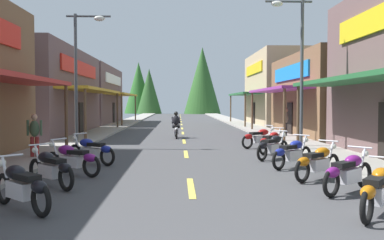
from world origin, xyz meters
TOP-DOWN VIEW (x-y plane):
  - ground at (0.00, 30.93)m, footprint 9.08×91.86m
  - sidewalk_left at (-5.67, 30.93)m, footprint 2.25×91.86m
  - sidewalk_right at (5.67, 30.93)m, footprint 2.25×91.86m
  - centerline_dashes at (0.00, 35.58)m, footprint 0.16×69.39m
  - storefront_left_middle at (-11.21, 26.43)m, footprint 10.71×13.20m
  - storefront_left_far at (-10.40, 40.43)m, footprint 9.10×13.09m
  - storefront_right_middle at (10.81, 24.77)m, footprint 9.92×10.83m
  - storefront_right_far at (11.01, 37.36)m, footprint 10.29×10.90m
  - streetlamp_left at (-4.65, 17.77)m, footprint 1.99×0.30m
  - streetlamp_right at (4.66, 16.30)m, footprint 1.99×0.30m
  - motorcycle_parked_right_0 at (3.35, 6.24)m, footprint 1.44×1.71m
  - motorcycle_parked_right_1 at (3.60, 8.16)m, footprint 1.72×1.43m
  - motorcycle_parked_right_2 at (3.46, 9.83)m, footprint 1.71×1.44m
  - motorcycle_parked_right_3 at (3.33, 11.87)m, footprint 1.68×1.48m
  - motorcycle_parked_right_4 at (3.17, 13.91)m, footprint 1.55×1.61m
  - motorcycle_parked_right_5 at (3.53, 15.69)m, footprint 1.44×1.72m
  - motorcycle_parked_right_6 at (3.43, 17.66)m, footprint 1.90×1.16m
  - motorcycle_parked_left_1 at (-3.32, 6.81)m, footprint 1.63×1.53m
  - motorcycle_parked_left_2 at (-3.45, 9.05)m, footprint 1.58×1.58m
  - motorcycle_parked_left_3 at (-3.34, 10.70)m, footprint 1.89×1.18m
  - motorcycle_parked_left_4 at (-3.24, 12.83)m, footprint 1.84×1.26m
  - rider_cruising_lead at (-0.44, 23.14)m, footprint 0.60×2.14m
  - pedestrian_by_shop at (-5.53, 13.98)m, footprint 0.57×0.28m
  - pedestrian_browsing at (6.09, 23.17)m, footprint 0.35×0.55m
  - treeline_backdrop at (0.03, 78.09)m, footprint 18.66×8.97m

SIDE VIEW (x-z plane):
  - ground at x=0.00m, z-range -0.10..0.00m
  - centerline_dashes at x=0.00m, z-range 0.00..0.01m
  - sidewalk_left at x=-5.67m, z-range 0.00..0.12m
  - sidewalk_right at x=5.67m, z-range 0.00..0.12m
  - motorcycle_parked_right_0 at x=3.35m, z-range -0.03..1.01m
  - motorcycle_parked_right_1 at x=3.60m, z-range -0.03..1.01m
  - motorcycle_parked_right_2 at x=3.46m, z-range -0.03..1.01m
  - motorcycle_parked_right_3 at x=3.33m, z-range -0.03..1.01m
  - motorcycle_parked_right_4 at x=3.17m, z-range -0.03..1.01m
  - motorcycle_parked_right_5 at x=3.53m, z-range -0.03..1.01m
  - motorcycle_parked_right_6 at x=3.43m, z-range -0.03..1.01m
  - motorcycle_parked_left_1 at x=-3.32m, z-range -0.03..1.01m
  - motorcycle_parked_left_2 at x=-3.45m, z-range -0.03..1.01m
  - motorcycle_parked_left_3 at x=-3.34m, z-range -0.03..1.01m
  - motorcycle_parked_left_4 at x=-3.24m, z-range -0.03..1.01m
  - rider_cruising_lead at x=-0.44m, z-range -0.13..1.44m
  - pedestrian_by_shop at x=-5.53m, z-range 0.13..1.81m
  - pedestrian_browsing at x=6.09m, z-range 0.15..1.90m
  - storefront_right_middle at x=10.81m, z-range 0.00..5.10m
  - storefront_left_middle at x=-11.21m, z-range 0.00..5.58m
  - storefront_left_far at x=-10.40m, z-range 0.00..5.62m
  - storefront_right_far at x=11.01m, z-range 0.00..6.68m
  - streetlamp_left at x=-4.65m, z-range 0.92..6.99m
  - streetlamp_right at x=4.66m, z-range 0.94..7.39m
  - treeline_backdrop at x=0.03m, z-range -0.90..11.69m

